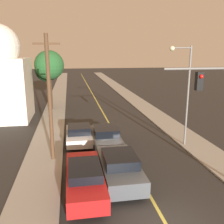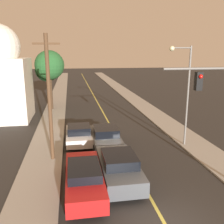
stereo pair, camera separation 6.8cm
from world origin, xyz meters
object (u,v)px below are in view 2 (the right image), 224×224
(car_outer_lane_front, at_px, (84,177))
(car_outer_lane_second, at_px, (79,134))
(traffic_signal_mast, at_px, (221,105))
(utility_pole_left, at_px, (49,97))
(domed_building_left, at_px, (1,77))
(streetlamp_right, at_px, (184,84))
(tree_left_far, at_px, (49,65))
(car_near_lane_front, at_px, (119,167))
(car_near_lane_second, at_px, (105,136))
(tree_left_near, at_px, (47,70))

(car_outer_lane_front, xyz_separation_m, car_outer_lane_second, (-0.00, 7.03, -0.07))
(traffic_signal_mast, bearing_deg, utility_pole_left, 153.90)
(traffic_signal_mast, xyz_separation_m, utility_pole_left, (-8.85, 4.34, -0.10))
(domed_building_left, bearing_deg, streetlamp_right, -34.32)
(domed_building_left, bearing_deg, tree_left_far, 39.56)
(car_near_lane_front, height_order, car_near_lane_second, car_near_lane_front)
(streetlamp_right, bearing_deg, traffic_signal_mast, -95.15)
(car_near_lane_front, relative_size, car_near_lane_second, 1.05)
(car_outer_lane_front, distance_m, streetlamp_right, 9.98)
(car_near_lane_front, xyz_separation_m, car_near_lane_second, (-0.00, 5.20, -0.04))
(car_outer_lane_second, xyz_separation_m, tree_left_far, (-2.87, 12.21, 4.64))
(streetlamp_right, xyz_separation_m, tree_left_far, (-10.38, 13.97, 0.64))
(car_near_lane_second, xyz_separation_m, car_outer_lane_front, (-1.93, -6.00, 0.00))
(tree_left_near, bearing_deg, car_outer_lane_front, -80.91)
(tree_left_near, bearing_deg, car_near_lane_front, -75.26)
(streetlamp_right, height_order, tree_left_far, streetlamp_right)
(utility_pole_left, height_order, tree_left_near, utility_pole_left)
(car_outer_lane_second, height_order, traffic_signal_mast, traffic_signal_mast)
(tree_left_near, bearing_deg, domed_building_left, -128.16)
(car_near_lane_front, distance_m, car_outer_lane_front, 2.09)
(car_near_lane_second, relative_size, tree_left_far, 0.67)
(car_outer_lane_front, relative_size, domed_building_left, 0.54)
(traffic_signal_mast, height_order, tree_left_far, tree_left_far)
(car_near_lane_front, bearing_deg, traffic_signal_mast, -10.41)
(car_outer_lane_second, height_order, tree_left_far, tree_left_far)
(car_outer_lane_front, height_order, traffic_signal_mast, traffic_signal_mast)
(streetlamp_right, distance_m, tree_left_far, 17.42)
(traffic_signal_mast, bearing_deg, car_outer_lane_second, 134.46)
(car_outer_lane_front, relative_size, tree_left_far, 0.74)
(car_outer_lane_front, bearing_deg, streetlamp_right, 35.02)
(domed_building_left, bearing_deg, car_near_lane_front, -57.46)
(utility_pole_left, bearing_deg, car_near_lane_second, 25.57)
(car_outer_lane_front, xyz_separation_m, utility_pole_left, (-1.83, 4.20, 3.41))
(domed_building_left, bearing_deg, car_near_lane_second, -45.35)
(car_outer_lane_second, bearing_deg, car_near_lane_front, -72.80)
(car_near_lane_front, bearing_deg, car_near_lane_second, 90.00)
(tree_left_far, distance_m, domed_building_left, 5.99)
(car_outer_lane_second, xyz_separation_m, utility_pole_left, (-1.83, -2.82, 3.49))
(car_outer_lane_second, bearing_deg, streetlamp_right, -13.18)
(car_near_lane_front, height_order, streetlamp_right, streetlamp_right)
(tree_left_far, bearing_deg, car_outer_lane_second, -76.79)
(car_near_lane_second, bearing_deg, tree_left_near, 109.60)
(car_near_lane_front, xyz_separation_m, utility_pole_left, (-3.75, 3.40, 3.37))
(car_near_lane_front, bearing_deg, car_outer_lane_front, -157.42)
(car_outer_lane_second, relative_size, traffic_signal_mast, 0.65)
(car_near_lane_front, relative_size, domed_building_left, 0.51)
(utility_pole_left, bearing_deg, car_outer_lane_second, 57.12)
(tree_left_near, distance_m, domed_building_left, 6.67)
(domed_building_left, bearing_deg, utility_pole_left, -63.55)
(car_outer_lane_front, relative_size, streetlamp_right, 0.71)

